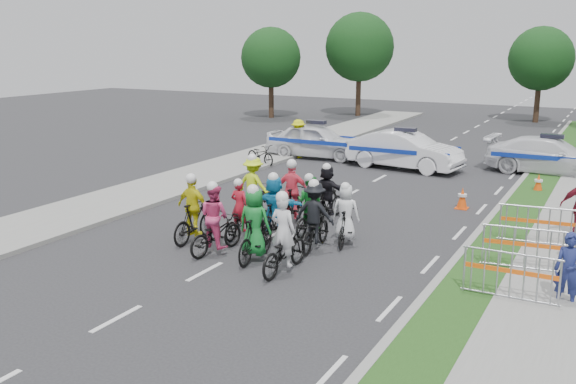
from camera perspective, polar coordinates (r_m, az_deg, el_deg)
The scene contains 31 objects.
ground at distance 15.47m, azimuth -7.40°, elevation -7.04°, with size 90.00×90.00×0.00m, color #28282B.
curb_right at distance 17.91m, azimuth 15.84°, elevation -4.40°, with size 0.20×60.00×0.12m, color gray.
grass_strip at distance 17.79m, azimuth 18.04°, elevation -4.69°, with size 1.20×60.00×0.11m, color #1F4014.
sidewalk_right at distance 17.60m, azimuth 23.82°, elevation -5.34°, with size 2.40×60.00×0.13m, color gray.
sidewalk_left at distance 23.11m, azimuth -13.43°, elevation -0.28°, with size 3.00×60.00×0.13m, color gray.
rider_0 at distance 15.11m, azimuth -0.36°, elevation -4.80°, with size 0.74×1.97×1.99m.
rider_1 at distance 15.88m, azimuth -2.95°, elevation -3.51°, with size 0.87×1.91×1.97m.
rider_2 at distance 16.56m, azimuth -6.49°, elevation -3.06°, with size 0.93×1.95×1.91m.
rider_3 at distance 17.54m, azimuth -8.35°, elevation -2.09°, with size 0.97×1.84×1.92m.
rider_4 at distance 16.77m, azimuth 2.39°, elevation -2.68°, with size 1.10×1.91×1.90m.
rider_5 at distance 17.44m, azimuth -1.19°, elevation -1.80°, with size 1.55×1.85×1.93m.
rider_6 at distance 17.92m, azimuth -4.26°, elevation -2.24°, with size 0.61×1.66×1.68m.
rider_7 at distance 17.19m, azimuth 5.16°, elevation -2.51°, with size 0.80×1.71×1.74m.
rider_8 at distance 18.11m, azimuth 1.97°, elevation -1.71°, with size 0.74×1.73×1.77m.
rider_9 at distance 19.05m, azimuth 0.43°, elevation -0.64°, with size 1.06×1.95×1.98m.
rider_10 at distance 19.84m, azimuth -3.05°, elevation -0.06°, with size 1.17×2.03×2.00m.
rider_11 at distance 19.58m, azimuth 3.51°, elevation -0.31°, with size 1.46×1.74×1.77m.
police_car_0 at distance 30.05m, azimuth 2.52°, elevation 4.58°, with size 1.88×4.66×1.59m, color white.
police_car_1 at distance 27.77m, azimuth 10.33°, elevation 3.68°, with size 1.71×4.89×1.61m, color white.
police_car_2 at distance 28.38m, azimuth 22.30°, elevation 2.97°, with size 2.08×5.12×1.49m, color white.
spectator_0 at distance 14.32m, azimuth 23.69°, elevation -6.40°, with size 0.58×0.38×1.59m, color navy.
marshal_hiviz at distance 29.96m, azimuth 0.93°, elevation 4.76°, with size 1.16×0.67×1.79m, color #D2D70B.
barrier_0 at distance 14.15m, azimuth 19.16°, elevation -7.25°, with size 2.00×0.50×1.12m, color #A5A8AD, non-canonical shape.
barrier_1 at distance 16.05m, azimuth 20.32°, elevation -4.92°, with size 2.00×0.50×1.12m, color #A5A8AD, non-canonical shape.
barrier_2 at distance 18.14m, azimuth 21.31°, elevation -2.94°, with size 2.00×0.50×1.12m, color #A5A8AD, non-canonical shape.
cone_0 at distance 21.64m, azimuth 15.23°, elevation -0.55°, with size 0.40×0.40×0.70m.
cone_1 at distance 24.74m, azimuth 21.36°, elevation 0.70°, with size 0.40×0.40×0.70m.
parked_bike at distance 28.33m, azimuth -2.47°, elevation 3.35°, with size 0.61×1.74×0.92m, color black.
tree_0 at distance 45.71m, azimuth -1.52°, elevation 11.85°, with size 4.20×4.20×6.30m.
tree_3 at distance 47.14m, azimuth 6.37°, elevation 12.67°, with size 4.90×4.90×7.35m.
tree_4 at distance 46.11m, azimuth 21.56°, elevation 10.96°, with size 4.20×4.20×6.30m.
Camera 1 is at (8.50, -11.77, 5.35)m, focal length 40.00 mm.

